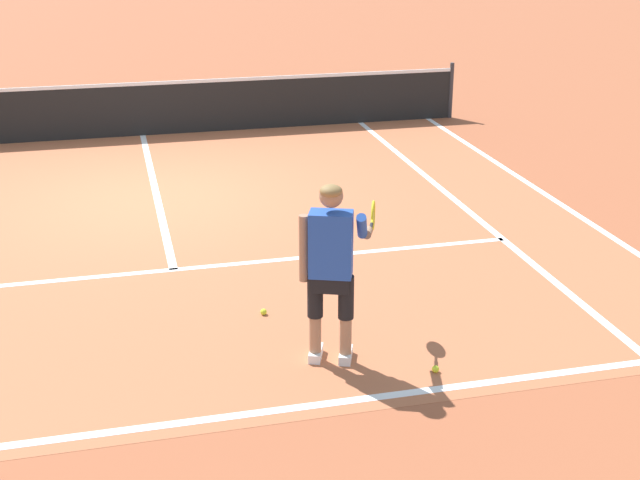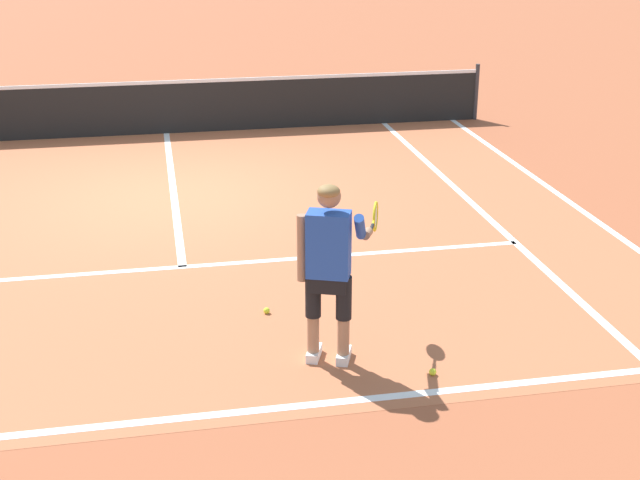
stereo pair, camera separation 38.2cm
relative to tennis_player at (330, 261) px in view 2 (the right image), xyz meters
The scene contains 11 objects.
ground_plane 5.43m from the tennis_player, 103.45° to the left, with size 80.00×80.00×0.00m, color #9E5133.
court_inner_surface 4.37m from the tennis_player, 106.99° to the left, with size 10.98×10.03×0.00m, color #B2603D.
line_baseline 1.75m from the tennis_player, 148.96° to the right, with size 10.98×0.10×0.01m, color white.
line_service 2.94m from the tennis_player, 116.61° to the left, with size 8.23×0.10×0.01m, color white.
line_centre_service 5.90m from the tennis_player, 102.34° to the left, with size 0.10×6.40×0.01m, color white.
line_singles_right 5.08m from the tennis_player, 54.76° to the left, with size 0.10×9.63×0.01m, color white.
line_doubles_right 5.96m from the tennis_player, 43.75° to the left, with size 0.10×9.63×0.01m, color white.
tennis_net 8.98m from the tennis_player, 97.97° to the left, with size 11.96×0.08×1.07m.
tennis_player is the anchor object (origin of this frame).
tennis_ball_near_feet 1.51m from the tennis_player, 112.44° to the left, with size 0.07×0.07×0.07m, color #CCE02D.
tennis_ball_by_baseline 1.36m from the tennis_player, 28.46° to the right, with size 0.07×0.07×0.07m, color #CCE02D.
Camera 2 is at (-0.21, -12.26, 3.99)m, focal length 49.33 mm.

